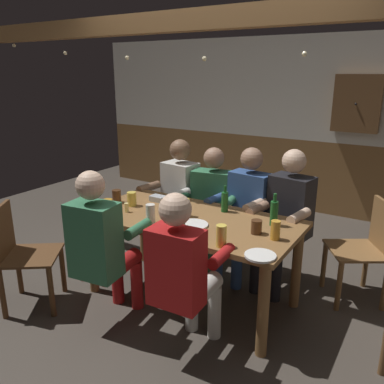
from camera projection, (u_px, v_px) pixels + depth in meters
name	position (u px, v px, depth m)	size (l,w,h in m)	color
ground_plane	(180.00, 307.00, 3.34)	(8.00, 8.00, 0.00)	#423A33
back_wall_upper	(304.00, 88.00, 5.31)	(6.67, 0.12, 1.36)	beige
back_wall_wainscot	(297.00, 174.00, 5.65)	(6.67, 0.12, 1.00)	brown
ceiling_beam	(208.00, 19.00, 3.02)	(6.00, 0.14, 0.16)	brown
dining_table	(191.00, 229.00, 3.29)	(1.76, 0.88, 0.75)	brown
person_0	(176.00, 193.00, 4.13)	(0.52, 0.57, 1.24)	silver
person_1	(210.00, 203.00, 3.92)	(0.60, 0.57, 1.19)	#33724C
person_2	(245.00, 208.00, 3.72)	(0.56, 0.55, 1.23)	#2D4C84
person_3	(286.00, 214.00, 3.52)	(0.55, 0.58, 1.26)	black
person_4	(102.00, 244.00, 2.93)	(0.52, 0.57, 1.25)	#33724C
person_5	(183.00, 271.00, 2.59)	(0.50, 0.54, 1.21)	#AD1919
chair_empty_near_right	(20.00, 253.00, 3.25)	(0.61, 0.61, 0.88)	brown
chair_empty_far_end	(366.00, 248.00, 3.35)	(0.61, 0.61, 0.88)	brown
table_candle	(126.00, 208.00, 3.37)	(0.04, 0.04, 0.08)	#F9E08C
condiment_caddy	(158.00, 198.00, 3.66)	(0.14, 0.10, 0.05)	#B2B7BC
plate_0	(260.00, 256.00, 2.57)	(0.21, 0.21, 0.01)	white
plate_1	(193.00, 225.00, 3.08)	(0.24, 0.24, 0.01)	white
bottle_0	(181.00, 226.00, 2.87)	(0.06, 0.06, 0.21)	#195923
bottle_1	(274.00, 213.00, 3.06)	(0.06, 0.06, 0.26)	#195923
bottle_2	(225.00, 201.00, 3.37)	(0.06, 0.06, 0.23)	#195923
pint_glass_0	(221.00, 236.00, 2.70)	(0.07, 0.07, 0.15)	#E5C64C
pint_glass_1	(108.00, 209.00, 3.23)	(0.07, 0.07, 0.16)	gold
pint_glass_2	(186.00, 208.00, 3.26)	(0.06, 0.06, 0.15)	#E5C64C
pint_glass_3	(256.00, 227.00, 2.92)	(0.08, 0.08, 0.10)	#4C2D19
pint_glass_4	(132.00, 199.00, 3.53)	(0.08, 0.08, 0.12)	#E5C64C
pint_glass_5	(151.00, 214.00, 3.11)	(0.07, 0.07, 0.16)	white
pint_glass_6	(117.00, 196.00, 3.62)	(0.08, 0.08, 0.12)	#4C2D19
pint_glass_7	(275.00, 230.00, 2.82)	(0.07, 0.07, 0.14)	gold
wall_dart_cabinet	(357.00, 104.00, 4.89)	(0.56, 0.15, 0.70)	brown
string_lights	(204.00, 48.00, 3.04)	(4.70, 0.04, 0.20)	#F9EAB2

